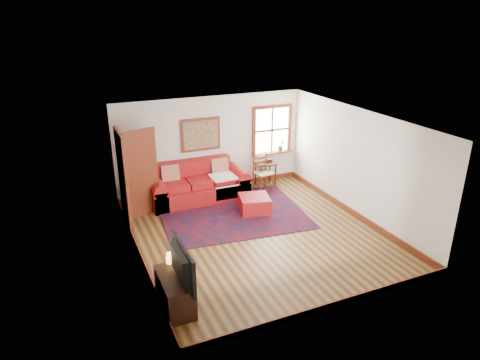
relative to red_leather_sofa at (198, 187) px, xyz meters
name	(u,v)px	position (x,y,z in m)	size (l,w,h in m)	color
ground	(257,233)	(0.56, -2.27, -0.32)	(5.50, 5.50, 0.00)	#3C2510
room_envelope	(258,161)	(0.56, -2.26, 1.33)	(5.04, 5.54, 2.52)	silver
window	(273,135)	(2.34, 0.43, 0.99)	(1.18, 0.20, 1.38)	white
doorway	(133,175)	(-1.64, -0.49, 0.75)	(0.89, 1.08, 2.14)	black
framed_artwork	(201,135)	(0.26, 0.44, 1.23)	(1.05, 0.07, 0.85)	maroon
persian_rug	(232,213)	(0.46, -1.16, -0.31)	(3.28, 2.63, 0.02)	#500B11
red_leather_sofa	(198,187)	(0.00, 0.00, 0.00)	(2.46, 1.02, 0.96)	maroon
red_ottoman	(254,204)	(0.98, -1.27, -0.12)	(0.68, 0.68, 0.39)	maroon
side_table	(265,167)	(1.98, 0.13, 0.21)	(0.54, 0.41, 0.65)	black
ladder_back_chair	(262,171)	(1.78, -0.07, 0.20)	(0.49, 0.47, 0.96)	tan
media_cabinet	(175,292)	(-1.70, -3.94, -0.05)	(0.44, 0.98, 0.54)	black
television	(176,265)	(-1.68, -4.08, 0.53)	(1.09, 0.14, 0.63)	black
candle_hurricane	(169,258)	(-1.65, -3.50, 0.30)	(0.12, 0.12, 0.18)	silver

